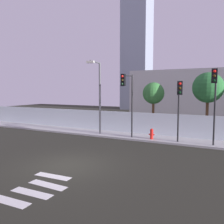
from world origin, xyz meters
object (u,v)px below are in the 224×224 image
Objects in this scene: street_lamp_curbside at (98,91)px; roadside_tree_leftmost at (153,94)px; traffic_light_center at (128,92)px; traffic_light_right at (179,98)px; fire_hydrant at (152,133)px; traffic_light_left at (215,91)px; roadside_tree_midleft at (208,88)px.

street_lamp_curbside is 1.32× the size of roadside_tree_leftmost.
traffic_light_center is 3.94m from traffic_light_right.
fire_hydrant is 4.33m from roadside_tree_leftmost.
traffic_light_left reaches higher than fire_hydrant.
traffic_light_left is 0.95× the size of roadside_tree_midleft.
street_lamp_curbside reaches higher than roadside_tree_midleft.
traffic_light_left is 6.10m from traffic_light_center.
roadside_tree_midleft is at bearing 39.53° from fire_hydrant.
traffic_light_center is 3.80m from roadside_tree_leftmost.
traffic_light_center is 3.67m from fire_hydrant.
roadside_tree_midleft reaches higher than fire_hydrant.
traffic_light_left is 8.97m from street_lamp_curbside.
roadside_tree_midleft reaches higher than traffic_light_left.
traffic_light_left is 1.11× the size of roadside_tree_leftmost.
fire_hydrant is at bearing 171.00° from traffic_light_left.
fire_hydrant is (-2.16, 0.89, -2.77)m from traffic_light_right.
street_lamp_curbside reaches higher than traffic_light_right.
traffic_light_right is 0.82× the size of roadside_tree_midleft.
street_lamp_curbside is 1.14× the size of roadside_tree_midleft.
street_lamp_curbside is (-2.86, 0.52, 0.05)m from traffic_light_center.
roadside_tree_midleft reaches higher than traffic_light_center.
roadside_tree_leftmost is at bearing 75.66° from traffic_light_center.
traffic_light_left is at bearing -79.50° from roadside_tree_midleft.
fire_hydrant is 0.15× the size of roadside_tree_midleft.
roadside_tree_leftmost is (0.94, 3.68, -0.17)m from traffic_light_center.
traffic_light_left is at bearing -0.25° from traffic_light_center.
traffic_light_left is 2.25m from traffic_light_right.
roadside_tree_leftmost is 4.49m from roadside_tree_midleft.
traffic_light_left is 1.03× the size of traffic_light_center.
street_lamp_curbside is (-6.77, 0.75, 0.44)m from traffic_light_right.
roadside_tree_leftmost is 0.86× the size of roadside_tree_midleft.
roadside_tree_midleft is at bearing 34.23° from traffic_light_center.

